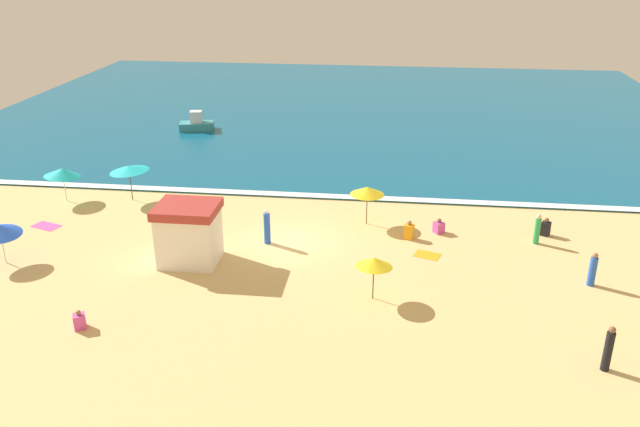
{
  "coord_description": "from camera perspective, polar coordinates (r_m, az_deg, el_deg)",
  "views": [
    {
      "loc": [
        4.76,
        -28.54,
        13.67
      ],
      "look_at": [
        1.07,
        1.96,
        0.8
      ],
      "focal_mm": 36.29,
      "sensor_mm": 36.0,
      "label": 1
    }
  ],
  "objects": [
    {
      "name": "beach_umbrella_1",
      "position": [
        39.34,
        -21.78,
        3.38
      ],
      "size": [
        2.8,
        2.79,
        2.07
      ],
      "color": "silver",
      "rests_on": "ground_plane"
    },
    {
      "name": "beach_towel_0",
      "position": [
        31.13,
        9.44,
        -3.64
      ],
      "size": [
        1.4,
        1.2,
        0.01
      ],
      "color": "orange",
      "rests_on": "ground_plane"
    },
    {
      "name": "beachgoer_5",
      "position": [
        33.49,
        10.43,
        -1.17
      ],
      "size": [
        0.63,
        0.63,
        0.78
      ],
      "color": "#D84CA5",
      "rests_on": "ground_plane"
    },
    {
      "name": "ocean_water",
      "position": [
        58.36,
        2.05,
        9.22
      ],
      "size": [
        60.0,
        44.0,
        0.1
      ],
      "primitive_type": "cube",
      "color": "#0F567A",
      "rests_on": "ground_plane"
    },
    {
      "name": "beach_umbrella_4",
      "position": [
        26.45,
        4.78,
        -4.29
      ],
      "size": [
        1.97,
        1.99,
        1.95
      ],
      "color": "#4C3823",
      "rests_on": "ground_plane"
    },
    {
      "name": "beachgoer_7",
      "position": [
        30.18,
        22.91,
        -4.6
      ],
      "size": [
        0.45,
        0.45,
        1.55
      ],
      "color": "blue",
      "rests_on": "ground_plane"
    },
    {
      "name": "beach_umbrella_0",
      "position": [
        33.5,
        4.2,
        2.01
      ],
      "size": [
        2.04,
        2.04,
        2.07
      ],
      "color": "#4C3823",
      "rests_on": "ground_plane"
    },
    {
      "name": "beachgoer_2",
      "position": [
        24.66,
        24.08,
        -10.87
      ],
      "size": [
        0.42,
        0.42,
        1.74
      ],
      "color": "black",
      "rests_on": "ground_plane"
    },
    {
      "name": "wave_breaker_foam",
      "position": [
        37.69,
        -0.83,
        1.63
      ],
      "size": [
        57.0,
        0.7,
        0.01
      ],
      "primitive_type": "cube",
      "color": "white",
      "rests_on": "ocean_water"
    },
    {
      "name": "beachgoer_8",
      "position": [
        32.55,
        7.85,
        -1.53
      ],
      "size": [
        0.55,
        0.55,
        0.97
      ],
      "color": "orange",
      "rests_on": "ground_plane"
    },
    {
      "name": "beach_umbrella_2",
      "position": [
        38.16,
        -16.49,
        3.82
      ],
      "size": [
        2.31,
        2.3,
        2.15
      ],
      "color": "#4C3823",
      "rests_on": "ground_plane"
    },
    {
      "name": "beachgoer_1",
      "position": [
        31.69,
        -4.69,
        -1.23
      ],
      "size": [
        0.44,
        0.44,
        1.79
      ],
      "color": "blue",
      "rests_on": "ground_plane"
    },
    {
      "name": "beachgoer_0",
      "position": [
        34.55,
        19.27,
        -1.19
      ],
      "size": [
        0.56,
        0.56,
        0.95
      ],
      "color": "black",
      "rests_on": "ground_plane"
    },
    {
      "name": "lifeguard_cabana",
      "position": [
        30.15,
        -11.49,
        -1.69
      ],
      "size": [
        2.78,
        2.41,
        2.82
      ],
      "color": "white",
      "rests_on": "ground_plane"
    },
    {
      "name": "beach_towel_1",
      "position": [
        36.71,
        -22.99,
        -1.03
      ],
      "size": [
        1.66,
        1.28,
        0.01
      ],
      "color": "#D84CA5",
      "rests_on": "ground_plane"
    },
    {
      "name": "ground_plane",
      "position": [
        32.0,
        -2.33,
        -2.58
      ],
      "size": [
        60.0,
        60.0,
        0.0
      ],
      "primitive_type": "plane",
      "color": "#D8B775"
    },
    {
      "name": "beachgoer_3",
      "position": [
        26.71,
        -20.44,
        -8.86
      ],
      "size": [
        0.59,
        0.59,
        0.79
      ],
      "color": "#D84CA5",
      "rests_on": "ground_plane"
    },
    {
      "name": "beachgoer_6",
      "position": [
        33.34,
        18.61,
        -1.34
      ],
      "size": [
        0.36,
        0.36,
        1.55
      ],
      "color": "green",
      "rests_on": "ground_plane"
    },
    {
      "name": "small_boat_0",
      "position": [
        52.13,
        -10.83,
        7.78
      ],
      "size": [
        2.81,
        1.81,
        1.49
      ],
      "color": "teal",
      "rests_on": "ocean_water"
    }
  ]
}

